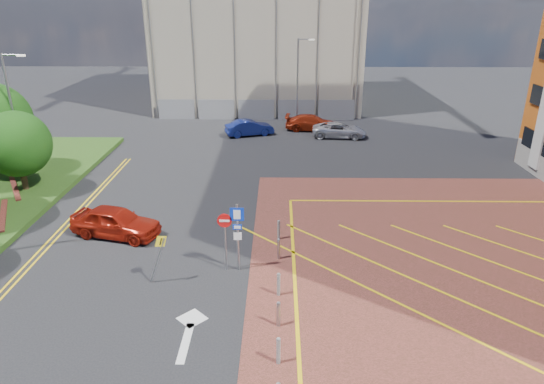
{
  "coord_description": "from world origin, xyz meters",
  "views": [
    {
      "loc": [
        2.27,
        -17.9,
        11.38
      ],
      "look_at": [
        1.95,
        5.0,
        2.17
      ],
      "focal_mm": 32.0,
      "sensor_mm": 36.0,
      "label": 1
    }
  ],
  "objects_px": {
    "car_silver_back": "(339,130)",
    "tree_c": "(17,144)",
    "car_red_back": "(312,123)",
    "lamp_left_far": "(14,113)",
    "sign_cluster": "(233,231)",
    "lamp_back": "(298,79)",
    "car_blue_back": "(249,128)",
    "warning_sign": "(159,253)",
    "car_red_left": "(116,222)"
  },
  "relations": [
    {
      "from": "lamp_back",
      "to": "sign_cluster",
      "type": "height_order",
      "value": "lamp_back"
    },
    {
      "from": "tree_c",
      "to": "lamp_back",
      "type": "distance_m",
      "value": 25.19
    },
    {
      "from": "car_red_left",
      "to": "car_red_back",
      "type": "xyz_separation_m",
      "value": [
        11.35,
        21.49,
        -0.07
      ]
    },
    {
      "from": "car_silver_back",
      "to": "car_red_left",
      "type": "bearing_deg",
      "value": 150.73
    },
    {
      "from": "lamp_left_far",
      "to": "car_blue_back",
      "type": "height_order",
      "value": "lamp_left_far"
    },
    {
      "from": "car_red_back",
      "to": "car_silver_back",
      "type": "height_order",
      "value": "car_red_back"
    },
    {
      "from": "car_red_left",
      "to": "car_blue_back",
      "type": "distance_m",
      "value": 20.43
    },
    {
      "from": "sign_cluster",
      "to": "car_red_back",
      "type": "distance_m",
      "value": 25.32
    },
    {
      "from": "car_silver_back",
      "to": "car_red_back",
      "type": "bearing_deg",
      "value": 49.25
    },
    {
      "from": "sign_cluster",
      "to": "warning_sign",
      "type": "height_order",
      "value": "sign_cluster"
    },
    {
      "from": "lamp_back",
      "to": "car_silver_back",
      "type": "height_order",
      "value": "lamp_back"
    },
    {
      "from": "car_blue_back",
      "to": "lamp_back",
      "type": "bearing_deg",
      "value": -65.8
    },
    {
      "from": "car_blue_back",
      "to": "car_silver_back",
      "type": "xyz_separation_m",
      "value": [
        7.89,
        -0.5,
        -0.05
      ]
    },
    {
      "from": "warning_sign",
      "to": "lamp_back",
      "type": "bearing_deg",
      "value": 76.37
    },
    {
      "from": "tree_c",
      "to": "warning_sign",
      "type": "bearing_deg",
      "value": -43.19
    },
    {
      "from": "lamp_back",
      "to": "car_blue_back",
      "type": "bearing_deg",
      "value": -137.05
    },
    {
      "from": "sign_cluster",
      "to": "car_blue_back",
      "type": "bearing_deg",
      "value": 91.57
    },
    {
      "from": "lamp_left_far",
      "to": "car_red_back",
      "type": "relative_size",
      "value": 1.63
    },
    {
      "from": "car_red_left",
      "to": "car_silver_back",
      "type": "bearing_deg",
      "value": -20.53
    },
    {
      "from": "lamp_back",
      "to": "warning_sign",
      "type": "height_order",
      "value": "lamp_back"
    },
    {
      "from": "car_silver_back",
      "to": "tree_c",
      "type": "bearing_deg",
      "value": 128.55
    },
    {
      "from": "car_silver_back",
      "to": "lamp_back",
      "type": "bearing_deg",
      "value": 43.19
    },
    {
      "from": "lamp_left_far",
      "to": "car_red_back",
      "type": "height_order",
      "value": "lamp_left_far"
    },
    {
      "from": "warning_sign",
      "to": "car_red_left",
      "type": "relative_size",
      "value": 0.49
    },
    {
      "from": "lamp_left_far",
      "to": "car_red_back",
      "type": "distance_m",
      "value": 24.4
    },
    {
      "from": "sign_cluster",
      "to": "lamp_back",
      "type": "bearing_deg",
      "value": 82.03
    },
    {
      "from": "car_red_back",
      "to": "tree_c",
      "type": "bearing_deg",
      "value": 135.95
    },
    {
      "from": "warning_sign",
      "to": "car_red_back",
      "type": "height_order",
      "value": "warning_sign"
    },
    {
      "from": "lamp_left_far",
      "to": "sign_cluster",
      "type": "bearing_deg",
      "value": -36.82
    },
    {
      "from": "warning_sign",
      "to": "car_blue_back",
      "type": "distance_m",
      "value": 24.13
    },
    {
      "from": "sign_cluster",
      "to": "tree_c",
      "type": "bearing_deg",
      "value": 146.84
    },
    {
      "from": "lamp_left_far",
      "to": "car_red_back",
      "type": "xyz_separation_m",
      "value": [
        19.76,
        13.77,
        -3.95
      ]
    },
    {
      "from": "lamp_back",
      "to": "car_blue_back",
      "type": "xyz_separation_m",
      "value": [
        -4.41,
        -4.11,
        -3.66
      ]
    },
    {
      "from": "car_blue_back",
      "to": "tree_c",
      "type": "bearing_deg",
      "value": 117.78
    },
    {
      "from": "lamp_left_far",
      "to": "car_silver_back",
      "type": "distance_m",
      "value": 25.08
    },
    {
      "from": "tree_c",
      "to": "car_blue_back",
      "type": "distance_m",
      "value": 19.31
    },
    {
      "from": "lamp_back",
      "to": "car_silver_back",
      "type": "xyz_separation_m",
      "value": [
        3.48,
        -4.6,
        -3.71
      ]
    },
    {
      "from": "lamp_back",
      "to": "sign_cluster",
      "type": "distance_m",
      "value": 27.38
    },
    {
      "from": "sign_cluster",
      "to": "car_red_back",
      "type": "relative_size",
      "value": 0.65
    },
    {
      "from": "sign_cluster",
      "to": "car_red_back",
      "type": "xyz_separation_m",
      "value": [
        5.04,
        24.78,
        -1.24
      ]
    },
    {
      "from": "tree_c",
      "to": "car_red_back",
      "type": "xyz_separation_m",
      "value": [
        18.84,
        15.77,
        -2.48
      ]
    },
    {
      "from": "car_blue_back",
      "to": "car_red_back",
      "type": "xyz_separation_m",
      "value": [
        5.67,
        1.87,
        0.02
      ]
    },
    {
      "from": "warning_sign",
      "to": "lamp_left_far",
      "type": "bearing_deg",
      "value": 133.99
    },
    {
      "from": "lamp_left_far",
      "to": "warning_sign",
      "type": "relative_size",
      "value": 3.58
    },
    {
      "from": "warning_sign",
      "to": "car_silver_back",
      "type": "height_order",
      "value": "warning_sign"
    },
    {
      "from": "lamp_back",
      "to": "car_red_back",
      "type": "xyz_separation_m",
      "value": [
        1.26,
        -2.23,
        -3.65
      ]
    },
    {
      "from": "car_red_left",
      "to": "car_blue_back",
      "type": "relative_size",
      "value": 1.09
    },
    {
      "from": "car_red_back",
      "to": "sign_cluster",
      "type": "bearing_deg",
      "value": 174.52
    },
    {
      "from": "lamp_back",
      "to": "car_red_left",
      "type": "bearing_deg",
      "value": -113.04
    },
    {
      "from": "warning_sign",
      "to": "car_red_left",
      "type": "bearing_deg",
      "value": 126.78
    }
  ]
}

